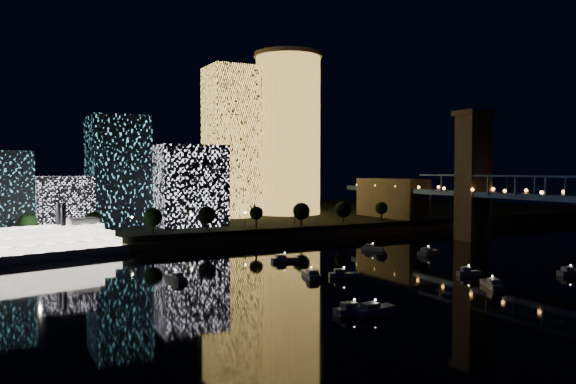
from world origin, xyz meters
The scene contains 10 objects.
ground centered at (0.00, 0.00, 0.00)m, with size 520.00×520.00×0.00m, color black.
far_bank centered at (0.00, 160.00, 2.50)m, with size 420.00×160.00×5.00m, color black.
seawall centered at (0.00, 82.00, 1.50)m, with size 420.00×6.00×3.00m, color #6B5E4C.
tower_cylindrical centered at (31.26, 139.85, 45.06)m, with size 34.00×34.00×79.88m.
tower_rectangular centered at (-0.28, 137.41, 40.08)m, with size 22.05×22.05×70.17m, color #FEC051.
midrise_blocks centered at (-58.67, 117.84, 22.45)m, with size 90.34×44.32×43.78m.
riverboat centered at (-90.06, 76.38, 4.39)m, with size 57.79×24.64×17.10m.
motorboats centered at (-11.89, 7.18, 0.81)m, with size 98.56×72.84×2.78m.
esplanade_trees centered at (-25.62, 88.00, 10.47)m, with size 165.62×6.96×8.98m.
street_lamps centered at (-34.00, 94.00, 9.02)m, with size 132.70×0.70×5.65m.
Camera 1 is at (-99.66, -108.64, 27.45)m, focal length 35.00 mm.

